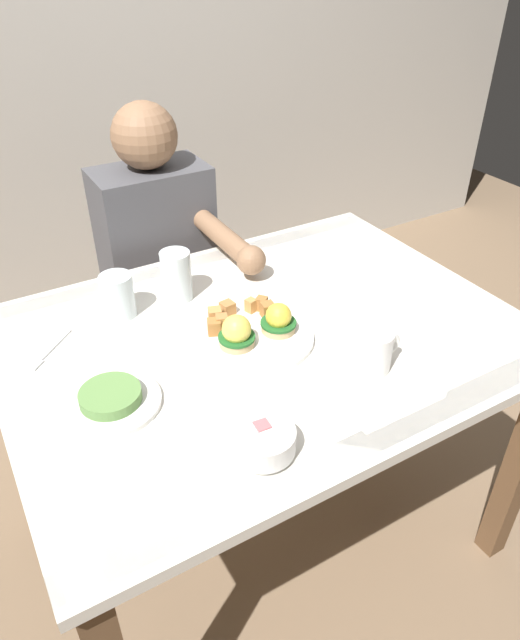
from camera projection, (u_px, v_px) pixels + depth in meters
The scene contains 11 objects.
ground_plane at pixel (264, 526), 1.78m from camera, with size 6.00×6.00×0.00m, color #7F664C.
back_wall at pixel (58, 3), 2.11m from camera, with size 4.80×0.10×2.60m, color beige.
dining_table at pixel (265, 367), 1.42m from camera, with size 1.20×0.90×0.74m.
eggs_benedict_plate at pixel (254, 331), 1.32m from camera, with size 0.27×0.27×0.09m.
fruit_bowl at pixel (263, 441), 1.03m from camera, with size 0.12×0.12×0.06m.
coffee_mug at pixel (374, 349), 1.22m from camera, with size 0.11×0.08×0.09m.
fork at pixel (48, 352), 1.30m from camera, with size 0.13×0.12×0.00m.
water_glass_near at pixel (177, 279), 1.46m from camera, with size 0.08×0.08×0.13m.
water_glass_far at pixel (118, 297), 1.40m from camera, with size 0.08×0.08×0.11m.
side_plate at pixel (111, 400), 1.15m from camera, with size 0.20×0.20×0.04m.
diner_person at pixel (163, 262), 1.83m from camera, with size 0.34×0.54×1.14m.
Camera 1 is at (-0.57, -0.95, 1.54)m, focal length 32.24 mm.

